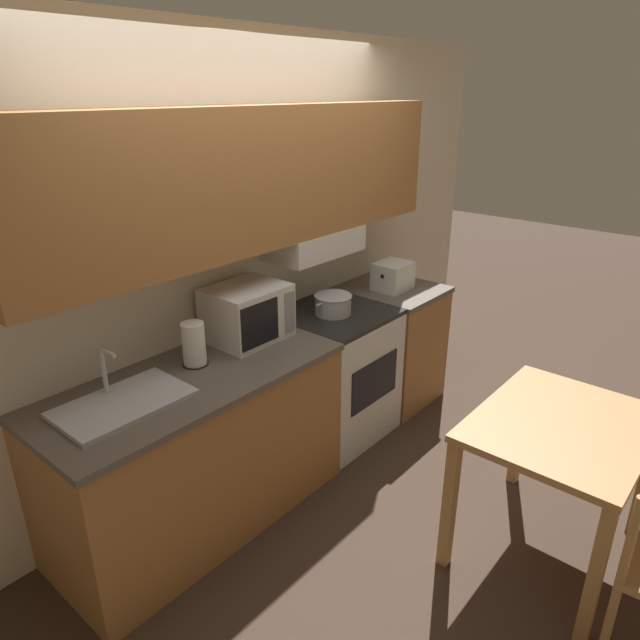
{
  "coord_description": "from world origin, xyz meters",
  "views": [
    {
      "loc": [
        -2.17,
        -2.48,
        2.22
      ],
      "look_at": [
        0.05,
        -0.59,
        1.03
      ],
      "focal_mm": 32.0,
      "sensor_mm": 36.0,
      "label": 1
    }
  ],
  "objects_px": {
    "cooking_pot": "(333,304)",
    "sink_basin": "(123,402)",
    "microwave": "(247,313)",
    "paper_towel_roll": "(194,344)",
    "toaster": "(393,276)",
    "dining_table": "(560,443)",
    "stove_range": "(334,373)"
  },
  "relations": [
    {
      "from": "paper_towel_roll",
      "to": "dining_table",
      "type": "height_order",
      "value": "paper_towel_roll"
    },
    {
      "from": "paper_towel_roll",
      "to": "dining_table",
      "type": "relative_size",
      "value": 0.25
    },
    {
      "from": "stove_range",
      "to": "microwave",
      "type": "distance_m",
      "value": 0.88
    },
    {
      "from": "stove_range",
      "to": "dining_table",
      "type": "relative_size",
      "value": 0.95
    },
    {
      "from": "stove_range",
      "to": "cooking_pot",
      "type": "height_order",
      "value": "cooking_pot"
    },
    {
      "from": "cooking_pot",
      "to": "stove_range",
      "type": "bearing_deg",
      "value": 19.88
    },
    {
      "from": "sink_basin",
      "to": "stove_range",
      "type": "bearing_deg",
      "value": 0.19
    },
    {
      "from": "toaster",
      "to": "paper_towel_roll",
      "type": "bearing_deg",
      "value": 176.07
    },
    {
      "from": "cooking_pot",
      "to": "sink_basin",
      "type": "distance_m",
      "value": 1.5
    },
    {
      "from": "stove_range",
      "to": "sink_basin",
      "type": "distance_m",
      "value": 1.6
    },
    {
      "from": "cooking_pot",
      "to": "dining_table",
      "type": "height_order",
      "value": "cooking_pot"
    },
    {
      "from": "paper_towel_roll",
      "to": "dining_table",
      "type": "xyz_separation_m",
      "value": [
        0.89,
        -1.61,
        -0.36
      ]
    },
    {
      "from": "cooking_pot",
      "to": "toaster",
      "type": "bearing_deg",
      "value": -1.9
    },
    {
      "from": "stove_range",
      "to": "toaster",
      "type": "relative_size",
      "value": 3.31
    },
    {
      "from": "toaster",
      "to": "dining_table",
      "type": "xyz_separation_m",
      "value": [
        -0.78,
        -1.5,
        -0.34
      ]
    },
    {
      "from": "cooking_pot",
      "to": "sink_basin",
      "type": "bearing_deg",
      "value": 179.79
    },
    {
      "from": "cooking_pot",
      "to": "toaster",
      "type": "distance_m",
      "value": 0.65
    },
    {
      "from": "sink_basin",
      "to": "paper_towel_roll",
      "type": "bearing_deg",
      "value": 10.43
    },
    {
      "from": "toaster",
      "to": "dining_table",
      "type": "distance_m",
      "value": 1.72
    },
    {
      "from": "cooking_pot",
      "to": "microwave",
      "type": "xyz_separation_m",
      "value": [
        -0.61,
        0.13,
        0.09
      ]
    },
    {
      "from": "stove_range",
      "to": "paper_towel_roll",
      "type": "height_order",
      "value": "paper_towel_roll"
    },
    {
      "from": "cooking_pot",
      "to": "microwave",
      "type": "height_order",
      "value": "microwave"
    },
    {
      "from": "stove_range",
      "to": "sink_basin",
      "type": "relative_size",
      "value": 1.5
    },
    {
      "from": "microwave",
      "to": "sink_basin",
      "type": "xyz_separation_m",
      "value": [
        -0.89,
        -0.13,
        -0.14
      ]
    },
    {
      "from": "cooking_pot",
      "to": "microwave",
      "type": "relative_size",
      "value": 0.74
    },
    {
      "from": "sink_basin",
      "to": "paper_towel_roll",
      "type": "relative_size",
      "value": 2.53
    },
    {
      "from": "cooking_pot",
      "to": "dining_table",
      "type": "bearing_deg",
      "value": -94.87
    },
    {
      "from": "cooking_pot",
      "to": "sink_basin",
      "type": "xyz_separation_m",
      "value": [
        -1.5,
        0.01,
        -0.05
      ]
    },
    {
      "from": "microwave",
      "to": "paper_towel_roll",
      "type": "height_order",
      "value": "microwave"
    },
    {
      "from": "stove_range",
      "to": "toaster",
      "type": "distance_m",
      "value": 0.82
    },
    {
      "from": "stove_range",
      "to": "dining_table",
      "type": "height_order",
      "value": "stove_range"
    },
    {
      "from": "microwave",
      "to": "paper_towel_roll",
      "type": "bearing_deg",
      "value": -174.83
    }
  ]
}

